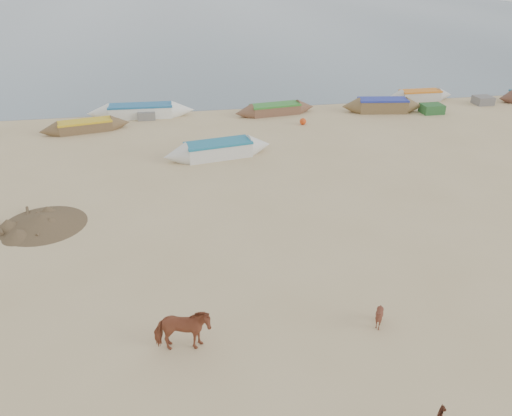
{
  "coord_description": "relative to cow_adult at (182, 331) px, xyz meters",
  "views": [
    {
      "loc": [
        -3.31,
        -13.89,
        10.32
      ],
      "look_at": [
        0.0,
        4.0,
        1.0
      ],
      "focal_mm": 35.0,
      "sensor_mm": 36.0,
      "label": 1
    }
  ],
  "objects": [
    {
      "name": "cow_adult",
      "position": [
        0.0,
        0.0,
        0.0
      ],
      "size": [
        1.73,
        0.91,
        1.41
      ],
      "primitive_type": "imported",
      "rotation": [
        0.0,
        0.0,
        1.48
      ],
      "color": "brown",
      "rests_on": "ground"
    },
    {
      "name": "sea",
      "position": [
        3.36,
        84.61,
        -0.7
      ],
      "size": [
        160.0,
        160.0,
        0.0
      ],
      "primitive_type": "plane",
      "color": "slate",
      "rests_on": "ground"
    },
    {
      "name": "waterline_canoes",
      "position": [
        3.32,
        23.01,
        -0.28
      ],
      "size": [
        55.71,
        5.48,
        0.98
      ],
      "color": "brown",
      "rests_on": "ground"
    },
    {
      "name": "near_canoe",
      "position": [
        2.79,
        15.18,
        -0.26
      ],
      "size": [
        6.4,
        2.45,
        0.9
      ],
      "primitive_type": null,
      "rotation": [
        0.0,
        0.0,
        0.18
      ],
      "color": "silver",
      "rests_on": "ground"
    },
    {
      "name": "ground",
      "position": [
        3.36,
        2.61,
        -0.71
      ],
      "size": [
        140.0,
        140.0,
        0.0
      ],
      "primitive_type": "plane",
      "color": "tan",
      "rests_on": "ground"
    },
    {
      "name": "beach_clutter",
      "position": [
        7.44,
        21.93,
        -0.41
      ],
      "size": [
        44.34,
        4.03,
        0.64
      ],
      "color": "#2C6334",
      "rests_on": "ground"
    },
    {
      "name": "calf_front",
      "position": [
        5.96,
        -0.1,
        -0.32
      ],
      "size": [
        0.87,
        0.82,
        0.77
      ],
      "primitive_type": "imported",
      "rotation": [
        0.0,
        0.0,
        -1.24
      ],
      "color": "#56281B",
      "rests_on": "ground"
    },
    {
      "name": "debris_pile",
      "position": [
        -5.46,
        8.62,
        -0.46
      ],
      "size": [
        4.77,
        4.77,
        0.5
      ],
      "primitive_type": "cone",
      "rotation": [
        0.0,
        0.0,
        -0.43
      ],
      "color": "brown",
      "rests_on": "ground"
    }
  ]
}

